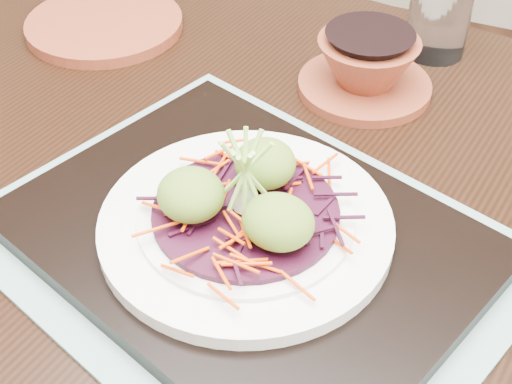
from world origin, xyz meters
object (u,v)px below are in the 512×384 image
at_px(water_glass, 440,12).
at_px(terracotta_bowl_set, 366,69).
at_px(dining_table, 260,284).
at_px(white_plate, 246,223).
at_px(serving_tray, 246,237).
at_px(terracotta_side_plate, 104,24).

distance_m(water_glass, terracotta_bowl_set, 0.13).
relative_size(water_glass, terracotta_bowl_set, 0.57).
xyz_separation_m(dining_table, white_plate, (0.01, -0.05, 0.13)).
bearing_deg(dining_table, serving_tray, -71.82).
relative_size(white_plate, water_glass, 2.39).
distance_m(dining_table, terracotta_side_plate, 0.40).
distance_m(dining_table, serving_tray, 0.13).
bearing_deg(water_glass, dining_table, -102.52).
bearing_deg(terracotta_bowl_set, white_plate, -93.39).
xyz_separation_m(water_glass, terracotta_bowl_set, (-0.05, -0.11, -0.02)).
bearing_deg(terracotta_bowl_set, terracotta_side_plate, -179.57).
bearing_deg(serving_tray, dining_table, 118.26).
bearing_deg(terracotta_bowl_set, water_glass, 66.63).
xyz_separation_m(terracotta_side_plate, water_glass, (0.38, 0.12, 0.04)).
xyz_separation_m(dining_table, terracotta_side_plate, (-0.31, 0.22, 0.11)).
relative_size(terracotta_side_plate, terracotta_bowl_set, 1.09).
xyz_separation_m(serving_tray, terracotta_side_plate, (-0.32, 0.27, -0.01)).
distance_m(terracotta_side_plate, water_glass, 0.40).
relative_size(serving_tray, terracotta_side_plate, 1.93).
height_order(white_plate, terracotta_side_plate, white_plate).
height_order(white_plate, water_glass, water_glass).
bearing_deg(dining_table, white_plate, -71.82).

